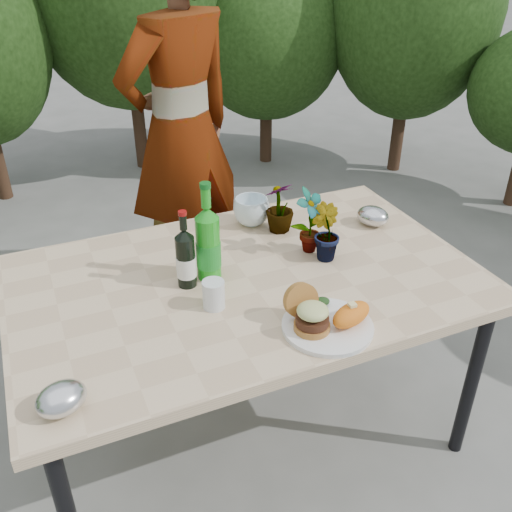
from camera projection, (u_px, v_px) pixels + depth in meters
name	position (u px, v px, depth m)	size (l,w,h in m)	color
ground	(248.00, 428.00, 2.37)	(80.00, 80.00, 0.00)	#63635E
patio_table	(247.00, 291.00, 2.01)	(1.60, 1.00, 0.75)	#D3B58D
shrub_hedge	(136.00, 52.00, 3.12)	(6.97, 5.12, 2.44)	#382316
dinner_plate	(327.00, 326.00, 1.73)	(0.28, 0.28, 0.01)	white
burger_stack	(309.00, 313.00, 1.70)	(0.11, 0.16, 0.11)	#B7722D
sweet_potato	(351.00, 314.00, 1.72)	(0.15, 0.08, 0.06)	orange
grilled_veg	(318.00, 303.00, 1.80)	(0.08, 0.05, 0.03)	olive
wine_bottle	(186.00, 259.00, 1.89)	(0.07, 0.07, 0.28)	black
sparkling_water	(208.00, 244.00, 1.92)	(0.09, 0.09, 0.35)	#1C9B1C
plastic_cup	(214.00, 294.00, 1.81)	(0.07, 0.07, 0.10)	silver
seedling_left	(310.00, 221.00, 2.07)	(0.13, 0.09, 0.25)	#25571E
seedling_mid	(325.00, 233.00, 2.04)	(0.11, 0.09, 0.21)	#205A1F
seedling_right	(280.00, 207.00, 2.22)	(0.11, 0.11, 0.20)	#215B1F
blue_bowl	(251.00, 211.00, 2.29)	(0.14, 0.14, 0.11)	white
foil_packet_left	(61.00, 399.00, 1.43)	(0.13, 0.11, 0.08)	silver
foil_packet_right	(373.00, 216.00, 2.29)	(0.13, 0.11, 0.08)	silver
person	(181.00, 132.00, 2.75)	(0.68, 0.44, 1.85)	#8B5B45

